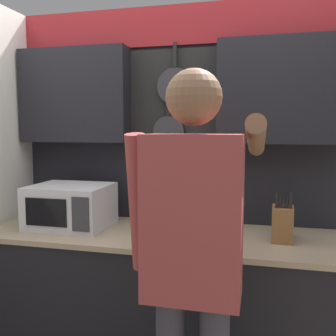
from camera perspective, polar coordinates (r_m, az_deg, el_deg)
name	(u,v)px	position (r m, az deg, el deg)	size (l,w,h in m)	color
base_cabinet_counter	(158,308)	(2.40, -1.48, -20.61)	(2.05, 0.66, 0.93)	black
back_wall_unit	(170,149)	(2.44, 0.26, 2.90)	(2.62, 0.20, 2.31)	black
microwave	(71,206)	(2.40, -14.60, -5.62)	(0.47, 0.39, 0.26)	silver
knife_block	(282,223)	(2.13, 17.05, -8.05)	(0.12, 0.16, 0.27)	brown
utensil_crock	(181,221)	(2.18, 1.96, -8.06)	(0.13, 0.13, 0.32)	white
person	(193,250)	(1.52, 3.87, -12.34)	(0.54, 0.68, 1.76)	#383842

